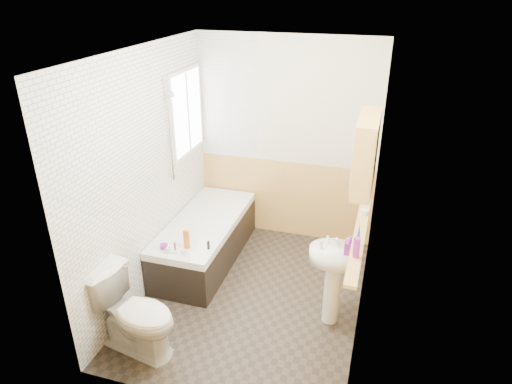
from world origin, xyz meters
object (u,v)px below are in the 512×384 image
sink (334,270)px  medicine_cabinet (366,153)px  bathtub (205,239)px  toilet (135,314)px  pine_shelf (359,236)px

sink → medicine_cabinet: (0.17, -0.00, 1.19)m
sink → medicine_cabinet: bearing=-3.0°
bathtub → medicine_cabinet: 2.38m
toilet → bathtub: bearing=9.7°
sink → pine_shelf: pine_shelf is taller
bathtub → pine_shelf: size_ratio=1.14×
toilet → sink: sink is taller
toilet → pine_shelf: bearing=-56.3°
sink → medicine_cabinet: 1.20m
toilet → medicine_cabinet: medicine_cabinet is taller
bathtub → pine_shelf: (1.77, -0.76, 0.78)m
toilet → sink: size_ratio=0.86×
sink → medicine_cabinet: size_ratio=1.37×
sink → pine_shelf: bearing=-32.0°
bathtub → sink: bearing=-22.3°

